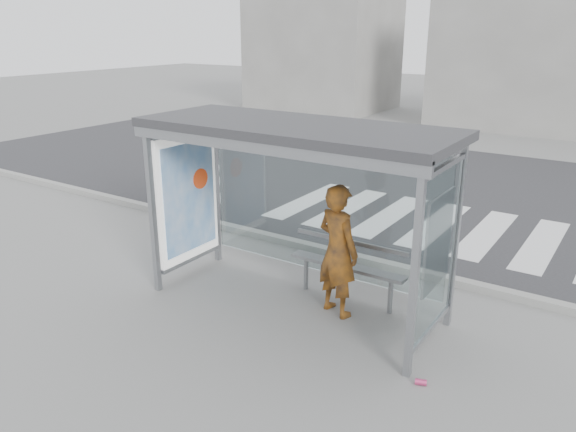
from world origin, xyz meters
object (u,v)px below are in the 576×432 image
at_px(bus_shelter, 274,167).
at_px(person, 338,251).
at_px(bench, 347,266).
at_px(soda_can, 421,382).

height_order(bus_shelter, person, bus_shelter).
height_order(bus_shelter, bench, bus_shelter).
bearing_deg(bus_shelter, soda_can, -18.25).
bearing_deg(bus_shelter, bench, 29.90).
relative_size(bench, soda_can, 13.79).
height_order(person, soda_can, person).
bearing_deg(bench, soda_can, -39.48).
bearing_deg(bench, bus_shelter, -150.10).
height_order(bus_shelter, soda_can, bus_shelter).
bearing_deg(person, bus_shelter, 23.78).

